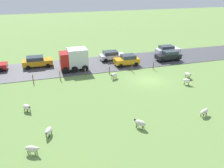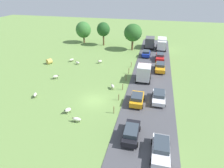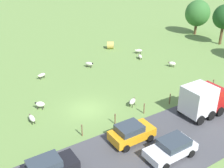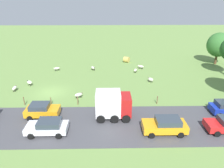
{
  "view_description": "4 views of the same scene",
  "coord_description": "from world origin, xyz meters",
  "px_view_note": "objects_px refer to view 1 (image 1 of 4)",
  "views": [
    {
      "loc": [
        -26.38,
        13.32,
        12.39
      ],
      "look_at": [
        -0.73,
        5.49,
        0.51
      ],
      "focal_mm": 37.16,
      "sensor_mm": 36.0,
      "label": 1
    },
    {
      "loc": [
        8.64,
        -23.78,
        16.68
      ],
      "look_at": [
        1.72,
        5.15,
        0.55
      ],
      "focal_mm": 29.57,
      "sensor_mm": 36.0,
      "label": 2
    },
    {
      "loc": [
        22.3,
        -11.19,
        15.08
      ],
      "look_at": [
        -2.11,
        4.44,
        0.91
      ],
      "focal_mm": 44.17,
      "sensor_mm": 36.0,
      "label": 3
    },
    {
      "loc": [
        28.35,
        8.56,
        13.27
      ],
      "look_at": [
        -2.43,
        9.17,
        0.29
      ],
      "focal_mm": 33.27,
      "sensor_mm": 36.0,
      "label": 4
    }
  ],
  "objects_px": {
    "sheep_2": "(204,112)",
    "sheep_4": "(140,123)",
    "sheep_5": "(48,131)",
    "car_0": "(167,50)",
    "sheep_3": "(114,75)",
    "car_2": "(112,55)",
    "car_3": "(37,61)",
    "car_4": "(169,56)",
    "sheep_6": "(188,74)",
    "car_1": "(127,60)",
    "sheep_0": "(187,81)",
    "sheep_7": "(27,107)",
    "truck_0": "(74,59)",
    "sheep_1": "(32,149)"
  },
  "relations": [
    {
      "from": "sheep_2",
      "to": "truck_0",
      "type": "height_order",
      "value": "truck_0"
    },
    {
      "from": "car_1",
      "to": "car_4",
      "type": "xyz_separation_m",
      "value": [
        0.19,
        -7.6,
        -0.01
      ]
    },
    {
      "from": "truck_0",
      "to": "car_0",
      "type": "relative_size",
      "value": 0.91
    },
    {
      "from": "sheep_1",
      "to": "car_0",
      "type": "bearing_deg",
      "value": -48.08
    },
    {
      "from": "sheep_6",
      "to": "car_0",
      "type": "relative_size",
      "value": 0.28
    },
    {
      "from": "sheep_5",
      "to": "truck_0",
      "type": "xyz_separation_m",
      "value": [
        15.8,
        -4.67,
        1.32
      ]
    },
    {
      "from": "sheep_2",
      "to": "car_2",
      "type": "height_order",
      "value": "car_2"
    },
    {
      "from": "sheep_1",
      "to": "sheep_7",
      "type": "distance_m",
      "value": 7.04
    },
    {
      "from": "truck_0",
      "to": "sheep_2",
      "type": "bearing_deg",
      "value": -148.51
    },
    {
      "from": "sheep_3",
      "to": "car_2",
      "type": "xyz_separation_m",
      "value": [
        8.12,
        -2.14,
        0.3
      ]
    },
    {
      "from": "car_1",
      "to": "sheep_3",
      "type": "bearing_deg",
      "value": 142.5
    },
    {
      "from": "sheep_2",
      "to": "car_4",
      "type": "xyz_separation_m",
      "value": [
        16.92,
        -5.55,
        0.41
      ]
    },
    {
      "from": "sheep_5",
      "to": "car_0",
      "type": "bearing_deg",
      "value": -49.38
    },
    {
      "from": "sheep_7",
      "to": "car_1",
      "type": "height_order",
      "value": "car_1"
    },
    {
      "from": "sheep_3",
      "to": "car_4",
      "type": "height_order",
      "value": "car_4"
    },
    {
      "from": "car_3",
      "to": "car_4",
      "type": "height_order",
      "value": "car_3"
    },
    {
      "from": "sheep_2",
      "to": "sheep_6",
      "type": "xyz_separation_m",
      "value": [
        9.27,
        -4.3,
        0.01
      ]
    },
    {
      "from": "sheep_3",
      "to": "truck_0",
      "type": "height_order",
      "value": "truck_0"
    },
    {
      "from": "sheep_0",
      "to": "sheep_7",
      "type": "height_order",
      "value": "sheep_0"
    },
    {
      "from": "sheep_1",
      "to": "sheep_2",
      "type": "xyz_separation_m",
      "value": [
        0.88,
        -16.42,
        0.0
      ]
    },
    {
      "from": "car_0",
      "to": "sheep_6",
      "type": "bearing_deg",
      "value": 164.94
    },
    {
      "from": "sheep_0",
      "to": "car_4",
      "type": "relative_size",
      "value": 0.26
    },
    {
      "from": "sheep_2",
      "to": "car_2",
      "type": "bearing_deg",
      "value": 10.17
    },
    {
      "from": "sheep_7",
      "to": "truck_0",
      "type": "relative_size",
      "value": 0.27
    },
    {
      "from": "sheep_3",
      "to": "car_3",
      "type": "bearing_deg",
      "value": 50.88
    },
    {
      "from": "car_2",
      "to": "car_4",
      "type": "distance_m",
      "value": 9.66
    },
    {
      "from": "sheep_4",
      "to": "car_2",
      "type": "height_order",
      "value": "car_2"
    },
    {
      "from": "sheep_2",
      "to": "sheep_4",
      "type": "relative_size",
      "value": 1.03
    },
    {
      "from": "sheep_4",
      "to": "car_4",
      "type": "relative_size",
      "value": 0.28
    },
    {
      "from": "sheep_5",
      "to": "car_3",
      "type": "bearing_deg",
      "value": 2.22
    },
    {
      "from": "sheep_1",
      "to": "sheep_5",
      "type": "distance_m",
      "value": 2.48
    },
    {
      "from": "sheep_6",
      "to": "car_3",
      "type": "xyz_separation_m",
      "value": [
        10.86,
        20.12,
        0.41
      ]
    },
    {
      "from": "sheep_3",
      "to": "sheep_4",
      "type": "relative_size",
      "value": 1.01
    },
    {
      "from": "sheep_3",
      "to": "sheep_6",
      "type": "relative_size",
      "value": 0.96
    },
    {
      "from": "car_4",
      "to": "car_2",
      "type": "bearing_deg",
      "value": 71.15
    },
    {
      "from": "car_3",
      "to": "sheep_7",
      "type": "bearing_deg",
      "value": 175.14
    },
    {
      "from": "sheep_6",
      "to": "sheep_2",
      "type": "bearing_deg",
      "value": 155.13
    },
    {
      "from": "sheep_6",
      "to": "sheep_5",
      "type": "bearing_deg",
      "value": 112.55
    },
    {
      "from": "car_3",
      "to": "sheep_4",
      "type": "bearing_deg",
      "value": -156.35
    },
    {
      "from": "sheep_3",
      "to": "sheep_7",
      "type": "bearing_deg",
      "value": 117.18
    },
    {
      "from": "sheep_1",
      "to": "car_2",
      "type": "distance_m",
      "value": 24.54
    },
    {
      "from": "sheep_1",
      "to": "car_3",
      "type": "distance_m",
      "value": 21.02
    },
    {
      "from": "sheep_7",
      "to": "car_0",
      "type": "distance_m",
      "value": 28.2
    },
    {
      "from": "sheep_6",
      "to": "car_1",
      "type": "bearing_deg",
      "value": 40.42
    },
    {
      "from": "car_0",
      "to": "car_3",
      "type": "bearing_deg",
      "value": 90.72
    },
    {
      "from": "sheep_6",
      "to": "sheep_4",
      "type": "bearing_deg",
      "value": 129.6
    },
    {
      "from": "car_0",
      "to": "car_3",
      "type": "height_order",
      "value": "car_3"
    },
    {
      "from": "sheep_5",
      "to": "car_1",
      "type": "xyz_separation_m",
      "value": [
        15.51,
        -13.04,
        0.46
      ]
    },
    {
      "from": "sheep_0",
      "to": "car_1",
      "type": "relative_size",
      "value": 0.28
    },
    {
      "from": "sheep_0",
      "to": "sheep_1",
      "type": "xyz_separation_m",
      "value": [
        -8.08,
        19.18,
        -0.07
      ]
    }
  ]
}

